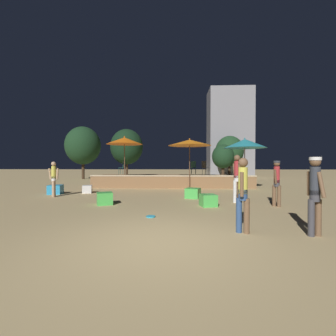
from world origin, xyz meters
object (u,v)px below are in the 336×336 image
bistro_chair_1 (123,166)px  background_tree_1 (223,157)px  background_tree_2 (83,146)px  cube_seat_2 (193,193)px  person_3 (54,178)px  cube_seat_4 (208,200)px  background_tree_3 (229,151)px  cube_seat_3 (105,198)px  person_1 (277,181)px  bistro_chair_2 (205,166)px  frisbee_disc (151,216)px  cube_seat_1 (87,189)px  patio_umbrella_0 (190,143)px  person_0 (243,193)px  patio_umbrella_1 (124,141)px  bistro_chair_0 (193,166)px  patio_umbrella_2 (245,144)px  person_2 (315,192)px  background_tree_0 (127,147)px  cube_seat_0 (56,190)px  person_4 (237,176)px

bistro_chair_1 → background_tree_1: 10.82m
background_tree_2 → cube_seat_2: bearing=-50.3°
person_3 → cube_seat_4: bearing=-124.9°
background_tree_1 → background_tree_3: bearing=68.1°
person_3 → bistro_chair_1: size_ratio=1.83×
cube_seat_3 → person_1: bearing=-1.3°
bistro_chair_2 → background_tree_2: (-11.43, 7.53, 2.03)m
person_3 → frisbee_disc: person_3 is taller
cube_seat_3 → background_tree_3: size_ratio=0.15×
cube_seat_1 → bistro_chair_1: size_ratio=0.61×
patio_umbrella_0 → person_0: (0.69, -8.87, -1.95)m
cube_seat_1 → bistro_chair_2: size_ratio=0.61×
background_tree_2 → patio_umbrella_1: bearing=-53.2°
bistro_chair_0 → bistro_chair_1: size_ratio=1.00×
cube_seat_3 → bistro_chair_2: bearing=55.4°
patio_umbrella_1 → background_tree_3: background_tree_3 is taller
patio_umbrella_2 → person_2: (-1.18, -8.93, -1.83)m
cube_seat_1 → cube_seat_4: cube_seat_4 is taller
bistro_chair_1 → background_tree_0: bearing=-161.4°
cube_seat_4 → person_0: 3.24m
patio_umbrella_2 → person_3: (-9.86, -3.57, -1.90)m
frisbee_disc → background_tree_3: bearing=70.9°
background_tree_0 → person_1: bearing=-62.0°
person_1 → background_tree_0: bearing=156.9°
cube_seat_0 → person_1: size_ratio=0.44×
bistro_chair_2 → cube_seat_1: bearing=73.8°
person_4 → frisbee_disc: 4.18m
person_2 → background_tree_3: size_ratio=0.36×
cube_seat_4 → bistro_chair_1: bearing=124.6°
patio_umbrella_0 → person_3: size_ratio=1.90×
bistro_chair_0 → frisbee_disc: 9.64m
cube_seat_1 → cube_seat_2: size_ratio=0.72×
person_1 → bistro_chair_0: bearing=146.8°
patio_umbrella_1 → background_tree_0: 12.18m
frisbee_disc → bistro_chair_1: bearing=108.6°
background_tree_2 → bistro_chair_1: bearing=-51.1°
patio_umbrella_1 → background_tree_3: bearing=51.5°
cube_seat_1 → cube_seat_3: (2.00, -3.27, 0.02)m
person_3 → person_4: 8.23m
person_0 → bistro_chair_1: bearing=141.6°
patio_umbrella_2 → background_tree_2: 16.25m
cube_seat_2 → bistro_chair_2: size_ratio=0.86×
patio_umbrella_2 → person_4: (-1.73, -4.81, -1.71)m
patio_umbrella_1 → cube_seat_4: 7.98m
patio_umbrella_1 → cube_seat_3: size_ratio=4.54×
cube_seat_0 → bistro_chair_1: bistro_chair_1 is taller
cube_seat_3 → cube_seat_4: size_ratio=1.13×
background_tree_2 → person_4: bearing=-48.5°
cube_seat_0 → person_4: size_ratio=0.38×
cube_seat_2 → frisbee_disc: size_ratio=2.86×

